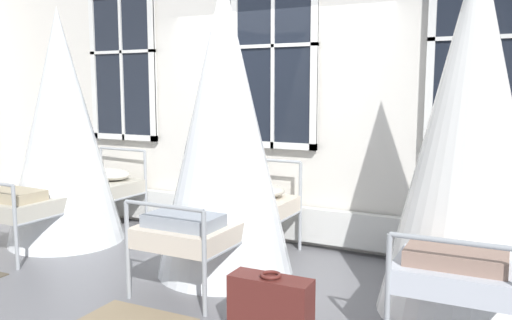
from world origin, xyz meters
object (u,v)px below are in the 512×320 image
Objects in this scene: cot_first at (63,131)px; suitcase_dark at (271,308)px; cot_second at (225,134)px; cot_third at (470,140)px.

cot_first is 3.38m from suitcase_dark.
suitcase_dark is (3.04, -1.09, -1.00)m from cot_first.
cot_third is (2.05, 0.01, 0.03)m from cot_second.
cot_second is at bearing 89.33° from cot_third.
cot_first is 2.08m from cot_second.
cot_third is 1.86m from suitcase_dark.
cot_third is 4.83× the size of suitcase_dark.
cot_third is at bearing -89.56° from cot_second.
cot_second reaches higher than cot_first.
suitcase_dark is at bearing 132.73° from cot_third.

